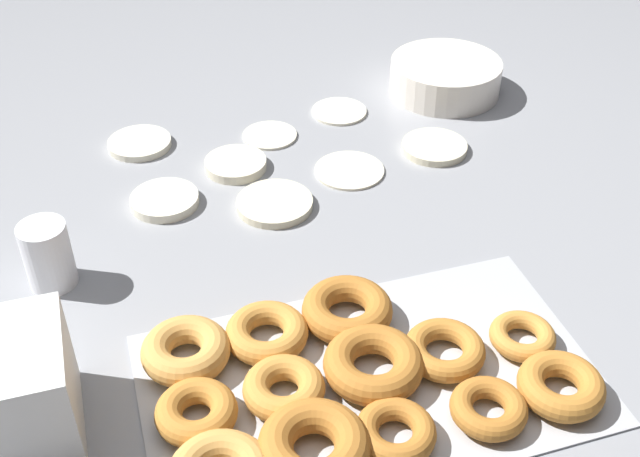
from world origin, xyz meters
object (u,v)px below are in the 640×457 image
object	(u,v)px
pancake_4	(270,134)
pancake_7	(236,164)
pancake_6	(339,110)
pancake_5	(275,204)
container_stack	(3,394)
paper_cup	(48,255)
pancake_0	(140,143)
pancake_2	(434,147)
donut_tray	(343,382)
pancake_1	(349,169)
pancake_3	(165,200)
batter_bowl	(445,77)

from	to	relation	value
pancake_4	pancake_7	bearing A→B (deg)	-134.05
pancake_4	pancake_6	bearing A→B (deg)	17.23
pancake_5	container_stack	xyz separation A→B (m)	(-0.37, -0.31, 0.06)
paper_cup	pancake_7	bearing A→B (deg)	34.28
pancake_4	pancake_6	distance (m)	0.14
pancake_0	pancake_2	size ratio (longest dim) A/B	0.97
pancake_4	pancake_5	world-z (taller)	pancake_5
pancake_7	donut_tray	size ratio (longest dim) A/B	0.19
pancake_1	pancake_4	size ratio (longest dim) A/B	1.21
pancake_3	pancake_1	bearing A→B (deg)	0.25
pancake_2	pancake_1	bearing A→B (deg)	-173.14
pancake_5	pancake_1	bearing A→B (deg)	22.52
pancake_0	pancake_4	world-z (taller)	pancake_0
pancake_1	pancake_4	xyz separation A→B (m)	(-0.09, 0.14, 0.00)
pancake_7	pancake_0	bearing A→B (deg)	140.69
pancake_4	batter_bowl	xyz separation A→B (m)	(0.34, 0.06, 0.03)
pancake_1	container_stack	bearing A→B (deg)	-143.52
pancake_1	pancake_6	world-z (taller)	pancake_6
pancake_1	pancake_5	xyz separation A→B (m)	(-0.14, -0.06, 0.00)
pancake_4	paper_cup	bearing A→B (deg)	-142.95
pancake_6	pancake_7	world-z (taller)	pancake_7
pancake_6	paper_cup	size ratio (longest dim) A/B	1.05
pancake_1	paper_cup	world-z (taller)	paper_cup
pancake_5	container_stack	bearing A→B (deg)	-139.32
pancake_3	pancake_7	xyz separation A→B (m)	(0.12, 0.06, 0.00)
pancake_6	pancake_5	bearing A→B (deg)	-126.97
pancake_0	container_stack	world-z (taller)	container_stack
paper_cup	container_stack	bearing A→B (deg)	-101.70
pancake_3	paper_cup	size ratio (longest dim) A/B	1.10
pancake_0	paper_cup	bearing A→B (deg)	-116.03
pancake_1	donut_tray	distance (m)	0.45
pancake_2	pancake_3	world-z (taller)	pancake_3
pancake_2	pancake_4	bearing A→B (deg)	153.69
pancake_2	donut_tray	bearing A→B (deg)	-124.69
pancake_4	pancake_2	bearing A→B (deg)	-26.31
pancake_3	pancake_6	size ratio (longest dim) A/B	1.05
pancake_1	pancake_3	distance (m)	0.29
pancake_4	pancake_6	world-z (taller)	same
pancake_0	paper_cup	xyz separation A→B (m)	(-0.15, -0.31, 0.04)
pancake_5	pancake_6	bearing A→B (deg)	53.03
pancake_2	pancake_3	bearing A→B (deg)	-177.46
pancake_1	pancake_3	world-z (taller)	pancake_3
pancake_0	pancake_7	xyz separation A→B (m)	(0.14, -0.11, 0.00)
pancake_4	pancake_0	bearing A→B (deg)	170.89
pancake_4	batter_bowl	world-z (taller)	batter_bowl
pancake_2	pancake_4	distance (m)	0.27
pancake_1	pancake_3	xyz separation A→B (m)	(-0.29, -0.00, 0.00)
pancake_5	donut_tray	world-z (taller)	donut_tray
pancake_1	pancake_6	bearing A→B (deg)	76.54
pancake_1	pancake_7	bearing A→B (deg)	159.72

